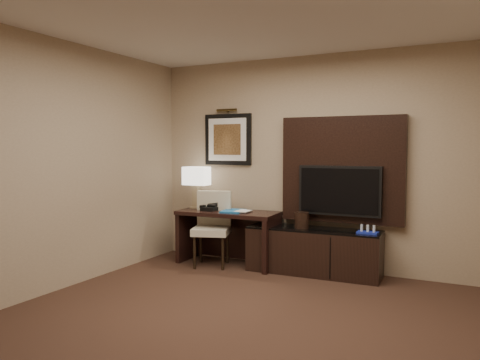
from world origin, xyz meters
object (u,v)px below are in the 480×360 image
Objects in this scene: table_lamp at (197,188)px; desk_phone at (210,207)px; ice_bucket at (302,220)px; minibar_tray at (368,230)px; desk at (228,238)px; credenza at (313,251)px; tv at (340,191)px; desk_chair at (211,230)px.

desk_phone is at bearing -26.55° from table_lamp.
minibar_tray is (0.79, 0.01, -0.06)m from ice_bucket.
table_lamp is (-0.54, 0.09, 0.63)m from desk.
ice_bucket is at bearing 5.71° from desk_phone.
table_lamp reaches higher than desk.
ice_bucket is at bearing -170.52° from credenza.
tv is (0.28, 0.14, 0.74)m from credenza.
desk is 6.66× the size of ice_bucket.
desk is 0.48m from desk_phone.
credenza is (1.15, 0.05, -0.08)m from desk.
desk_chair reaches higher than minibar_tray.
minibar_tray is at bearing -23.48° from tv.
table_lamp is (-0.39, 0.26, 0.51)m from desk_chair.
desk_chair is at bearing -50.06° from desk_phone.
table_lamp is 2.37m from minibar_tray.
tv reaches higher than desk.
credenza is at bearing 6.52° from desk_phone.
ice_bucket is at bearing -1.23° from desk.
credenza is 1.83m from table_lamp.
table_lamp is 0.40m from desk_phone.
desk_phone is at bearing 109.16° from desk_chair.
ice_bucket reaches higher than credenza.
tv reaches higher than ice_bucket.
tv reaches higher than minibar_tray.
desk_phone is (0.29, -0.15, -0.23)m from table_lamp.
ice_bucket is (1.55, -0.07, -0.33)m from table_lamp.
minibar_tray is at bearing 0.40° from ice_bucket.
desk reaches higher than credenza.
ice_bucket is (-0.42, -0.17, -0.36)m from tv.
tv is at bearing 10.53° from desk_phone.
tv reaches higher than credenza.
desk_phone is at bearing -176.37° from ice_bucket.
ice_bucket is at bearing -2.49° from table_lamp.
credenza is at bearing 177.96° from minibar_tray.
desk is 1.32× the size of tv.
desk_phone is 0.99× the size of ice_bucket.
table_lamp is (-1.69, 0.04, 0.70)m from credenza.
desk_chair reaches higher than desk.
desk_phone is (-0.25, -0.06, 0.40)m from desk.
desk_phone is 1.26m from ice_bucket.
desk_chair is (-1.58, -0.37, -0.55)m from tv.
table_lamp is 2.77× the size of ice_bucket.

